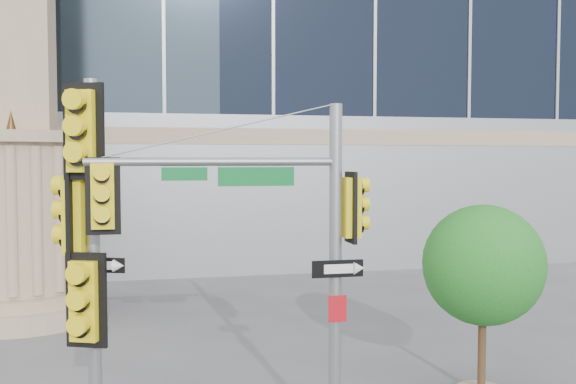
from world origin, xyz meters
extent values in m
cylinder|color=tan|center=(-6.00, 9.00, 0.25)|extent=(4.40, 4.40, 0.50)
cylinder|color=tan|center=(-6.00, 9.00, 0.65)|extent=(3.80, 3.80, 0.30)
cylinder|color=tan|center=(-6.00, 9.00, 2.80)|extent=(3.00, 3.00, 4.00)
cylinder|color=tan|center=(-6.00, 9.00, 4.95)|extent=(3.50, 3.50, 0.30)
cone|color=#472D14|center=(-4.70, 9.00, 5.35)|extent=(0.24, 0.24, 0.50)
cylinder|color=slate|center=(0.06, -0.37, 2.60)|extent=(0.19, 0.19, 5.20)
cylinder|color=slate|center=(-1.76, -0.36, 4.33)|extent=(3.64, 0.14, 0.12)
cube|color=#0B6428|center=(-1.15, -0.38, 4.12)|extent=(1.13, 0.04, 0.28)
cube|color=yellow|center=(-3.32, -0.35, 3.86)|extent=(0.48, 0.25, 1.08)
cube|color=yellow|center=(0.30, -0.37, 3.64)|extent=(0.25, 0.48, 1.08)
cube|color=black|center=(0.06, -0.49, 2.73)|extent=(0.80, 0.03, 0.26)
cube|color=#B71019|center=(0.06, -0.49, 2.12)|extent=(0.28, 0.03, 0.40)
cylinder|color=slate|center=(-3.50, 0.23, 2.77)|extent=(0.20, 0.20, 5.54)
cube|color=yellow|center=(-3.59, 0.00, 4.77)|extent=(0.68, 0.52, 1.39)
cube|color=yellow|center=(-3.73, 0.32, 3.55)|extent=(0.52, 0.68, 1.39)
cube|color=yellow|center=(-3.59, 0.00, 2.33)|extent=(0.68, 0.52, 1.39)
cube|color=black|center=(-3.36, 0.03, 2.83)|extent=(0.65, 0.29, 0.22)
cylinder|color=#382314|center=(3.31, 0.99, 0.95)|extent=(0.15, 0.15, 1.90)
sphere|color=#176520|center=(3.31, 0.99, 2.43)|extent=(2.22, 2.22, 2.22)
sphere|color=#176520|center=(3.79, 1.25, 2.11)|extent=(1.37, 1.37, 1.37)
sphere|color=#176520|center=(2.94, 0.72, 2.17)|extent=(1.16, 1.16, 1.16)
camera|label=1|loc=(-2.76, -9.62, 4.38)|focal=40.00mm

